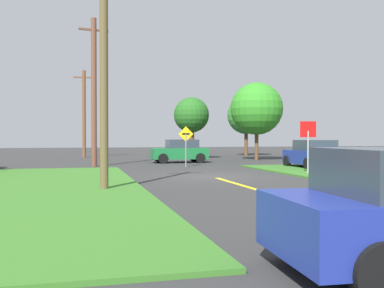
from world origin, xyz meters
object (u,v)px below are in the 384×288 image
Objects in this scene: utility_pole_mid at (94,91)px; oak_tree_left at (246,115)px; car_approaching_junction at (180,151)px; utility_pole_far at (84,113)px; oak_tree_right at (191,115)px; stop_sign at (308,137)px; car_on_crossroad at (313,154)px; direction_sign at (186,142)px; pine_tree_center at (257,109)px; utility_pole_near at (104,66)px.

utility_pole_mid is 19.67m from oak_tree_left.
utility_pole_far is at bearing -56.92° from car_approaching_junction.
oak_tree_left is (15.27, 0.27, -0.03)m from utility_pole_far.
stop_sign is at bearing -85.11° from oak_tree_right.
oak_tree_right reaches higher than stop_sign.
utility_pole_mid is at bearing -29.38° from stop_sign.
car_on_crossroad and car_approaching_junction have the same top height.
car_on_crossroad is 0.72× the size of oak_tree_left.
utility_pole_far is 1.51× the size of oak_tree_right.
utility_pole_mid is 6.38m from direction_sign.
pine_tree_center is (12.93, -8.01, 0.05)m from utility_pole_far.
direction_sign is 0.42× the size of oak_tree_left.
direction_sign is at bearing -19.26° from utility_pole_mid.
utility_pole_far is 15.27m from oak_tree_left.
utility_pole_far is 9.79m from oak_tree_right.
oak_tree_left reaches higher than oak_tree_right.
car_approaching_junction is 0.76× the size of oak_tree_right.
stop_sign is 0.28× the size of utility_pole_mid.
direction_sign is at bearing -68.40° from utility_pole_far.
stop_sign reaches higher than direction_sign.
direction_sign is (5.74, -14.50, -2.43)m from utility_pole_far.
utility_pole_far is 1.27× the size of pine_tree_center.
pine_tree_center is (-2.34, -8.28, 0.08)m from oak_tree_left.
direction_sign is at bearing -106.01° from oak_tree_right.
car_on_crossroad is at bearing -72.94° from oak_tree_right.
utility_pole_near is at bearing -120.17° from oak_tree_left.
direction_sign reaches higher than car_approaching_junction.
direction_sign is 10.00m from pine_tree_center.
stop_sign is at bearing -103.77° from oak_tree_left.
utility_pole_near reaches higher than direction_sign.
car_on_crossroad is at bearing -93.04° from pine_tree_center.
utility_pole_far reaches higher than oak_tree_left.
stop_sign is 13.22m from utility_pole_mid.
pine_tree_center is at bearing -0.10° from car_on_crossroad.
utility_pole_near is at bearing 68.55° from car_approaching_junction.
utility_pole_near is 29.60m from oak_tree_left.
utility_pole_near is at bearing -89.11° from utility_pole_far.
oak_tree_right reaches higher than car_approaching_junction.
car_approaching_junction is 1.59× the size of direction_sign.
utility_pole_mid is at bearing -159.54° from pine_tree_center.
car_approaching_junction is 13.76m from oak_tree_left.
car_on_crossroad is at bearing -99.10° from oak_tree_left.
oak_tree_right is at bearing -112.85° from car_approaching_junction.
oak_tree_left is at bearing -90.43° from stop_sign.
utility_pole_near is at bearing -125.92° from pine_tree_center.
car_approaching_junction is at bearing -56.73° from utility_pole_far.
utility_pole_near reaches higher than oak_tree_left.
utility_pole_near is 1.57× the size of oak_tree_right.
utility_pole_far is 15.21m from pine_tree_center.
pine_tree_center is 1.19× the size of oak_tree_right.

